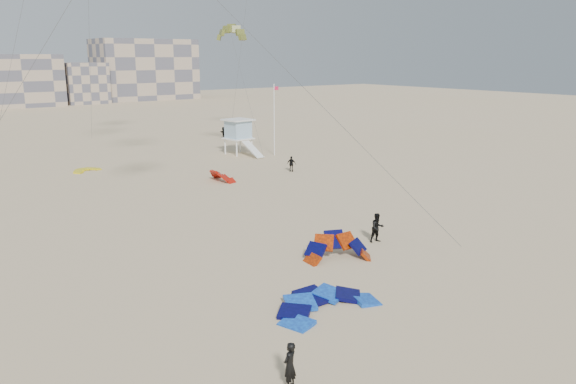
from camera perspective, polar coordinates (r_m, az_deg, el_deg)
ground at (r=24.06m, az=-0.01°, el=-15.12°), size 320.00×320.00×0.00m
kite_ground_blue at (r=27.07m, az=3.83°, el=-11.70°), size 4.91×5.16×1.56m
kite_ground_orange at (r=33.28m, az=5.06°, el=-6.77°), size 5.08×5.09×3.90m
kite_ground_red_far at (r=53.96m, az=-6.71°, el=1.16°), size 3.31×3.16×2.98m
kite_ground_yellow at (r=61.62m, az=-19.80°, el=2.00°), size 3.40×3.49×0.53m
kitesurfer_main at (r=20.86m, az=0.17°, el=-17.20°), size 0.75×0.62×1.76m
kitesurfer_b at (r=36.21m, az=9.06°, el=-3.61°), size 1.07×0.92×1.89m
kitesurfer_d at (r=57.66m, az=0.35°, el=2.87°), size 0.90×0.97×1.60m
kitesurfer_f at (r=81.65m, az=-6.56°, el=6.00°), size 0.62×1.61×1.69m
kite_fly_olive at (r=66.82m, az=-5.82°, el=15.66°), size 4.69×10.59×14.27m
lifeguard_tower_near at (r=68.02m, az=-5.06°, el=5.59°), size 3.30×5.97×4.26m
flagpole at (r=66.85m, az=-1.40°, el=7.49°), size 0.69×0.11×8.44m
condo_east at (r=161.56m, az=-14.33°, el=11.96°), size 26.00×14.00×16.00m
condo_fill_right at (r=151.75m, az=-20.03°, el=10.35°), size 10.00×10.00×10.00m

